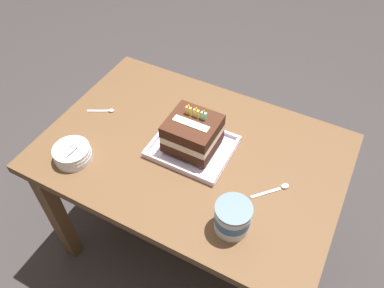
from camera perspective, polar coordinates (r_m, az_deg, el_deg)
ground_plane at (r=2.03m, az=-0.04°, el=-14.23°), size 8.00×8.00×0.00m
dining_table at (r=1.52m, az=-0.05°, el=-3.42°), size 1.13×0.78×0.71m
foil_tray at (r=1.44m, az=0.05°, el=-0.51°), size 0.30×0.25×0.02m
birthday_cake at (r=1.38m, az=0.05°, el=1.65°), size 0.18×0.17×0.17m
bowl_stack at (r=1.46m, az=-17.59°, el=-1.37°), size 0.14×0.14×0.11m
ice_cream_tub at (r=1.21m, az=6.13°, el=-10.97°), size 0.12×0.12×0.11m
serving_spoon_near_tray at (r=1.63m, az=-12.84°, el=4.93°), size 0.11×0.07×0.01m
serving_spoon_by_bowls at (r=1.36m, az=12.88°, el=-6.60°), size 0.11×0.12×0.01m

